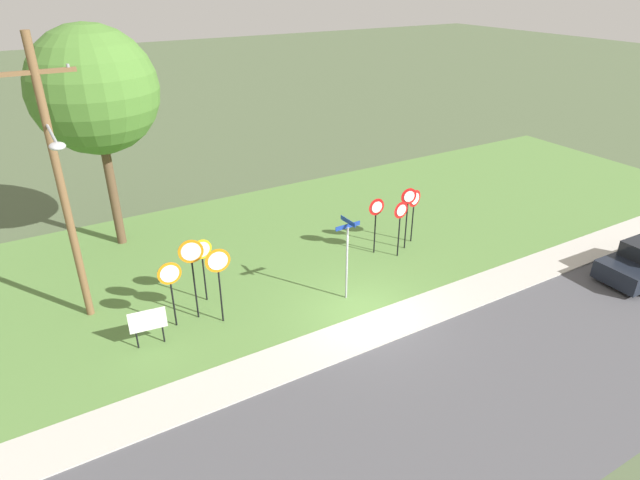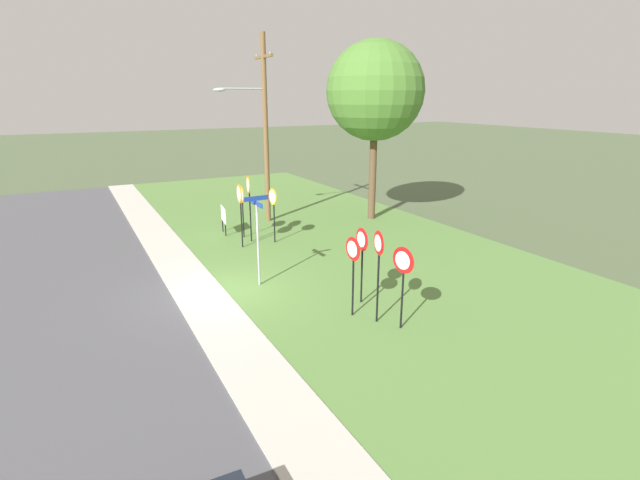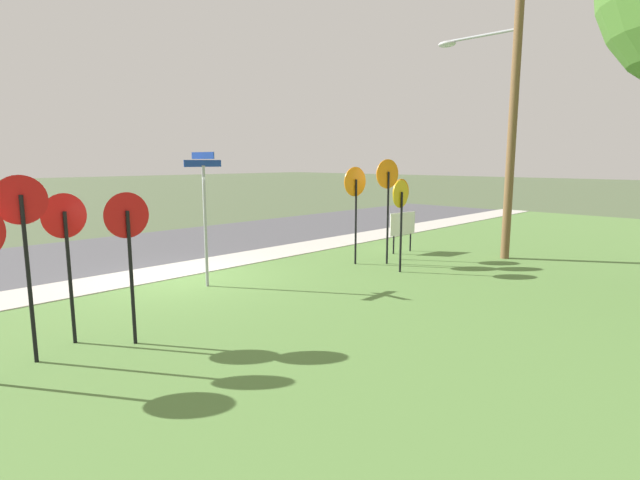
% 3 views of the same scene
% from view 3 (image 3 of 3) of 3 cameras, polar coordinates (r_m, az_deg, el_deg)
% --- Properties ---
extents(ground_plane, '(160.00, 160.00, 0.00)m').
position_cam_3_polar(ground_plane, '(12.55, -15.85, -4.38)').
color(ground_plane, '#4C5B3D').
extents(road_asphalt, '(44.00, 6.40, 0.01)m').
position_cam_3_polar(road_asphalt, '(16.80, -24.21, -1.45)').
color(road_asphalt, '#4C4C51').
rests_on(road_asphalt, ground_plane).
extents(sidewalk_strip, '(44.00, 1.60, 0.06)m').
position_cam_3_polar(sidewalk_strip, '(13.23, -17.62, -3.65)').
color(sidewalk_strip, '#BCB7AD').
rests_on(sidewalk_strip, ground_plane).
extents(grass_median, '(44.00, 12.00, 0.04)m').
position_cam_3_polar(grass_median, '(8.15, 6.58, -11.32)').
color(grass_median, '#567F3D').
rests_on(grass_median, ground_plane).
extents(stop_sign_near_left, '(0.79, 0.12, 2.66)m').
position_cam_3_polar(stop_sign_near_left, '(13.44, 4.09, 5.43)').
color(stop_sign_near_left, black).
rests_on(stop_sign_near_left, grass_median).
extents(stop_sign_near_right, '(0.75, 0.10, 2.32)m').
position_cam_3_polar(stop_sign_near_right, '(14.24, 9.34, 4.45)').
color(stop_sign_near_right, black).
rests_on(stop_sign_near_right, grass_median).
extents(stop_sign_far_left, '(0.70, 0.10, 2.35)m').
position_cam_3_polar(stop_sign_far_left, '(12.60, 9.31, 3.92)').
color(stop_sign_far_left, black).
rests_on(stop_sign_far_left, grass_median).
extents(stop_sign_far_center, '(0.78, 0.17, 2.86)m').
position_cam_3_polar(stop_sign_far_center, '(13.55, 7.81, 6.04)').
color(stop_sign_far_center, black).
rests_on(stop_sign_far_center, grass_median).
extents(yield_sign_near_left, '(0.69, 0.11, 2.34)m').
position_cam_3_polar(yield_sign_near_left, '(8.43, -27.35, 0.72)').
color(yield_sign_near_left, black).
rests_on(yield_sign_near_left, grass_median).
extents(yield_sign_far_left, '(0.70, 0.11, 2.36)m').
position_cam_3_polar(yield_sign_far_left, '(8.01, -21.35, 0.83)').
color(yield_sign_far_left, black).
rests_on(yield_sign_far_left, grass_median).
extents(yield_sign_far_right, '(0.67, 0.16, 2.64)m').
position_cam_3_polar(yield_sign_far_right, '(7.84, -31.12, 1.50)').
color(yield_sign_far_right, black).
rests_on(yield_sign_far_right, grass_median).
extents(street_name_post, '(0.96, 0.82, 3.01)m').
position_cam_3_polar(street_name_post, '(11.26, -13.20, 3.64)').
color(street_name_post, '#9EA0A8').
rests_on(street_name_post, grass_median).
extents(utility_pole, '(2.10, 2.56, 8.85)m').
position_cam_3_polar(utility_pole, '(15.36, 20.97, 15.88)').
color(utility_pole, brown).
rests_on(utility_pole, grass_median).
extents(notice_board, '(1.09, 0.17, 1.25)m').
position_cam_3_polar(notice_board, '(15.44, 9.52, 1.63)').
color(notice_board, black).
rests_on(notice_board, grass_median).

